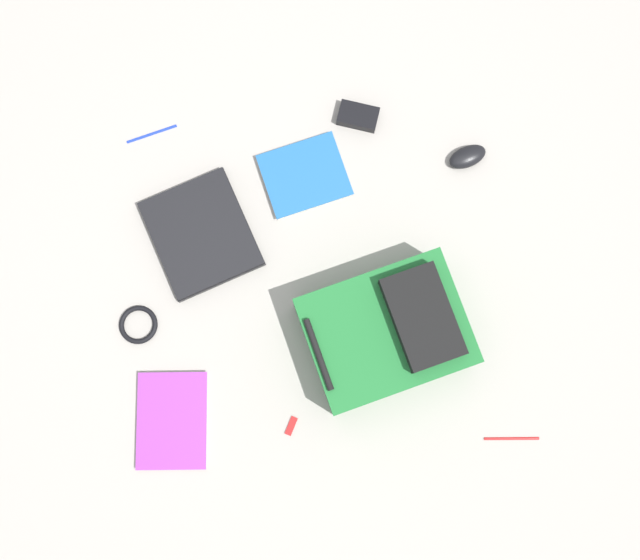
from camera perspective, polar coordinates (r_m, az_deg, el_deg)
name	(u,v)px	position (r m, az deg, el deg)	size (l,w,h in m)	color
ground_plane	(320,266)	(2.04, 0.02, 1.11)	(3.62, 3.62, 0.00)	gray
backpack	(388,331)	(1.94, 5.26, -3.99)	(0.41, 0.47, 0.20)	#1E662D
laptop	(201,234)	(2.07, -9.18, 3.54)	(0.37, 0.35, 0.03)	black
book_red	(305,176)	(2.09, -1.20, 8.07)	(0.24, 0.27, 0.02)	silver
book_comic	(172,420)	(2.04, -11.36, -10.61)	(0.27, 0.20, 0.02)	silver
computer_mouse	(467,157)	(2.14, 11.34, 9.34)	(0.06, 0.11, 0.04)	black
cable_coil	(138,325)	(2.08, -13.88, -3.38)	(0.11, 0.11, 0.01)	black
power_brick	(358,116)	(2.15, 2.96, 12.54)	(0.07, 0.11, 0.03)	black
pen_black	(512,439)	(2.08, 14.63, -11.79)	(0.01, 0.01, 0.15)	red
pen_blue	(152,133)	(2.19, -12.90, 11.00)	(0.01, 0.01, 0.15)	#1933B2
usb_stick	(291,426)	(2.01, -2.24, -11.22)	(0.02, 0.05, 0.01)	#B21919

